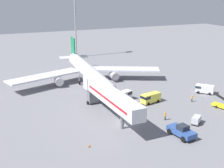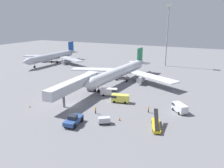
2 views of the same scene
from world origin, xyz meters
name	(u,v)px [view 1 (image 1 of 2)]	position (x,y,z in m)	size (l,w,h in m)	color
ground_plane	(123,124)	(0.00, 0.00, 0.00)	(300.00, 300.00, 0.00)	slate
airplane_at_gate	(87,71)	(2.52, 28.72, 3.94)	(45.40, 46.58, 11.09)	silver
jet_bridge	(108,95)	(-1.34, 4.59, 4.85)	(3.66, 23.82, 6.51)	silver
pushback_tug	(182,131)	(7.31, -9.56, 1.13)	(3.35, 5.87, 2.42)	#2D4C8E
service_van_mid_left	(204,89)	(27.99, 8.47, 1.27)	(4.62, 4.85, 2.22)	silver
service_van_far_right	(150,98)	(11.18, 8.00, 1.35)	(5.35, 2.97, 2.37)	#E5DB4C
service_van_near_right	(123,96)	(5.80, 12.05, 1.32)	(5.53, 3.47, 2.33)	white
baggage_cart_far_left	(196,120)	(13.50, -6.15, 0.88)	(3.00, 2.68, 1.60)	#38383D
ground_crew_worker_foreground	(192,98)	(20.86, 4.46, 0.91)	(0.46, 0.46, 1.72)	#1E2333
ground_crew_worker_midground	(165,116)	(8.80, -1.99, 0.96)	(0.48, 0.48, 1.82)	#1E2333
safety_cone_alpha	(89,145)	(-9.62, -6.23, 0.29)	(0.38, 0.38, 0.59)	black
safety_cone_bravo	(196,115)	(15.95, -2.96, 0.32)	(0.43, 0.43, 0.65)	black
apron_light_mast	(75,6)	(11.25, 66.23, 20.40)	(2.40, 2.40, 30.15)	#93969B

